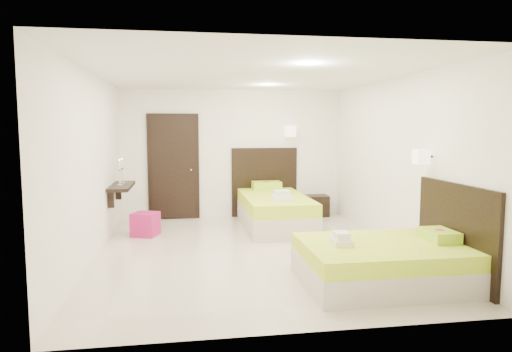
{
  "coord_description": "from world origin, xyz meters",
  "views": [
    {
      "loc": [
        -0.98,
        -6.56,
        1.83
      ],
      "look_at": [
        0.1,
        0.3,
        1.1
      ],
      "focal_mm": 32.0,
      "sensor_mm": 36.0,
      "label": 1
    }
  ],
  "objects": [
    {
      "name": "nightstand",
      "position": [
        1.74,
        2.58,
        0.22
      ],
      "size": [
        0.52,
        0.47,
        0.43
      ],
      "primitive_type": "cube",
      "rotation": [
        0.0,
        0.0,
        -0.08
      ],
      "color": "black",
      "rests_on": "ground"
    },
    {
      "name": "ottoman",
      "position": [
        -1.66,
        1.29,
        0.2
      ],
      "size": [
        0.51,
        0.51,
        0.4
      ],
      "primitive_type": "cube",
      "rotation": [
        0.0,
        0.0,
        -0.34
      ],
      "color": "#9D1554",
      "rests_on": "ground"
    },
    {
      "name": "bed_single",
      "position": [
        0.66,
        1.69,
        0.34
      ],
      "size": [
        1.37,
        2.28,
        1.88
      ],
      "color": "beige",
      "rests_on": "ground"
    },
    {
      "name": "bed_double",
      "position": [
        1.38,
        -1.62,
        0.28
      ],
      "size": [
        1.88,
        1.6,
        1.55
      ],
      "color": "beige",
      "rests_on": "ground"
    },
    {
      "name": "floor",
      "position": [
        0.0,
        0.0,
        0.0
      ],
      "size": [
        5.5,
        5.5,
        0.0
      ],
      "primitive_type": "plane",
      "color": "beige",
      "rests_on": "ground"
    },
    {
      "name": "door",
      "position": [
        -1.2,
        2.7,
        1.05
      ],
      "size": [
        1.02,
        0.15,
        2.14
      ],
      "color": "black",
      "rests_on": "ground"
    },
    {
      "name": "console_shelf",
      "position": [
        -2.08,
        1.6,
        0.82
      ],
      "size": [
        0.35,
        1.2,
        0.78
      ],
      "color": "black",
      "rests_on": "ground"
    }
  ]
}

